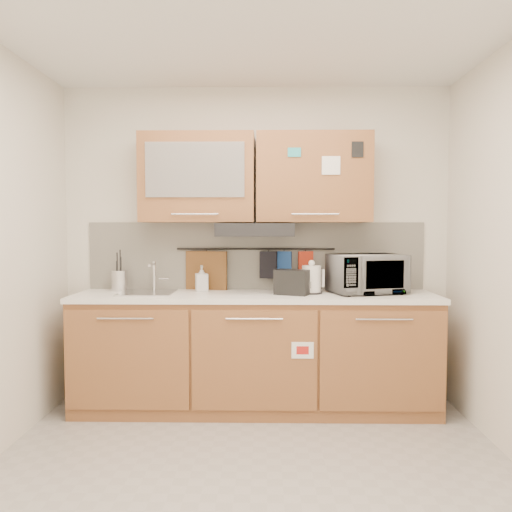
{
  "coord_description": "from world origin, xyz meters",
  "views": [
    {
      "loc": [
        0.07,
        -2.69,
        1.44
      ],
      "look_at": [
        0.01,
        1.05,
        1.22
      ],
      "focal_mm": 35.0,
      "sensor_mm": 36.0,
      "label": 1
    }
  ],
  "objects": [
    {
      "name": "soap_bottle",
      "position": [
        -0.44,
        1.35,
        1.03
      ],
      "size": [
        0.12,
        0.12,
        0.21
      ],
      "primitive_type": "imported",
      "rotation": [
        0.0,
        0.0,
        0.26
      ],
      "color": "#999999",
      "rests_on": "countertop"
    },
    {
      "name": "utensil_crock",
      "position": [
        -1.11,
        1.35,
        1.01
      ],
      "size": [
        0.17,
        0.17,
        0.34
      ],
      "rotation": [
        0.0,
        0.0,
        -0.33
      ],
      "color": "silver",
      "rests_on": "countertop"
    },
    {
      "name": "utensil_rail",
      "position": [
        0.0,
        1.45,
        1.26
      ],
      "size": [
        1.3,
        0.02,
        0.02
      ],
      "primitive_type": "cylinder",
      "rotation": [
        0.0,
        1.57,
        0.0
      ],
      "color": "black",
      "rests_on": "backsplash"
    },
    {
      "name": "backsplash",
      "position": [
        0.0,
        1.49,
        1.2
      ],
      "size": [
        2.8,
        0.02,
        0.56
      ],
      "primitive_type": "cube",
      "color": "silver",
      "rests_on": "countertop"
    },
    {
      "name": "countertop",
      "position": [
        0.0,
        1.19,
        0.9
      ],
      "size": [
        2.82,
        0.62,
        0.04
      ],
      "primitive_type": "cube",
      "color": "white",
      "rests_on": "base_cabinet"
    },
    {
      "name": "dark_pouch",
      "position": [
        0.11,
        1.44,
        1.13
      ],
      "size": [
        0.15,
        0.08,
        0.22
      ],
      "primitive_type": "cube",
      "rotation": [
        0.0,
        0.0,
        -0.28
      ],
      "color": "black",
      "rests_on": "utensil_rail"
    },
    {
      "name": "floor",
      "position": [
        0.0,
        0.0,
        0.0
      ],
      "size": [
        3.2,
        3.2,
        0.0
      ],
      "primitive_type": "plane",
      "color": "#9E9993",
      "rests_on": "ground"
    },
    {
      "name": "cutting_board",
      "position": [
        -0.41,
        1.44,
        1.02
      ],
      "size": [
        0.35,
        0.09,
        0.43
      ],
      "primitive_type": "cube",
      "rotation": [
        0.0,
        0.0,
        -0.19
      ],
      "color": "brown",
      "rests_on": "utensil_rail"
    },
    {
      "name": "wall_back",
      "position": [
        0.0,
        1.5,
        1.3
      ],
      "size": [
        3.2,
        0.0,
        3.2
      ],
      "primitive_type": "plane",
      "rotation": [
        1.57,
        0.0,
        0.0
      ],
      "color": "silver",
      "rests_on": "ground"
    },
    {
      "name": "kettle",
      "position": [
        0.44,
        1.21,
        1.02
      ],
      "size": [
        0.2,
        0.18,
        0.26
      ],
      "rotation": [
        0.0,
        0.0,
        0.28
      ],
      "color": "white",
      "rests_on": "countertop"
    },
    {
      "name": "toaster",
      "position": [
        0.29,
        1.14,
        1.02
      ],
      "size": [
        0.29,
        0.24,
        0.19
      ],
      "rotation": [
        0.0,
        0.0,
        -0.38
      ],
      "color": "black",
      "rests_on": "countertop"
    },
    {
      "name": "base_cabinet",
      "position": [
        0.0,
        1.19,
        0.41
      ],
      "size": [
        2.8,
        0.64,
        0.88
      ],
      "color": "#935934",
      "rests_on": "floor"
    },
    {
      "name": "oven_mitt",
      "position": [
        0.24,
        1.44,
        1.14
      ],
      "size": [
        0.13,
        0.06,
        0.2
      ],
      "primitive_type": "cube",
      "rotation": [
        0.0,
        0.0,
        -0.22
      ],
      "color": "navy",
      "rests_on": "utensil_rail"
    },
    {
      "name": "microwave",
      "position": [
        0.88,
        1.24,
        1.07
      ],
      "size": [
        0.64,
        0.51,
        0.31
      ],
      "primitive_type": "imported",
      "rotation": [
        0.0,
        0.0,
        0.28
      ],
      "color": "#999999",
      "rests_on": "countertop"
    },
    {
      "name": "range_hood",
      "position": [
        0.0,
        1.25,
        1.42
      ],
      "size": [
        0.6,
        0.46,
        0.1
      ],
      "primitive_type": "cube",
      "color": "black",
      "rests_on": "upper_cabinets"
    },
    {
      "name": "sink",
      "position": [
        -0.85,
        1.21,
        0.92
      ],
      "size": [
        0.42,
        0.4,
        0.26
      ],
      "color": "silver",
      "rests_on": "countertop"
    },
    {
      "name": "upper_cabinets",
      "position": [
        -0.0,
        1.32,
        1.83
      ],
      "size": [
        1.82,
        0.37,
        0.7
      ],
      "color": "#935934",
      "rests_on": "wall_back"
    },
    {
      "name": "pot_holder",
      "position": [
        0.42,
        1.44,
        1.16
      ],
      "size": [
        0.13,
        0.05,
        0.15
      ],
      "primitive_type": "cube",
      "rotation": [
        0.0,
        0.0,
        0.25
      ],
      "color": "red",
      "rests_on": "utensil_rail"
    },
    {
      "name": "ceiling",
      "position": [
        0.0,
        0.0,
        2.6
      ],
      "size": [
        3.2,
        3.2,
        0.0
      ],
      "primitive_type": "plane",
      "rotation": [
        3.14,
        0.0,
        0.0
      ],
      "color": "white",
      "rests_on": "wall_back"
    }
  ]
}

